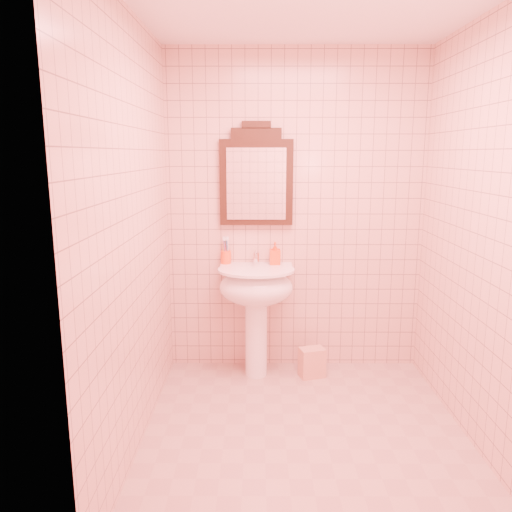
{
  "coord_description": "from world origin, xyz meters",
  "views": [
    {
      "loc": [
        -0.29,
        -2.79,
        1.71
      ],
      "look_at": [
        -0.31,
        0.55,
        1.03
      ],
      "focal_mm": 35.0,
      "sensor_mm": 36.0,
      "label": 1
    }
  ],
  "objects_px": {
    "soap_dispenser": "(275,253)",
    "towel": "(312,362)",
    "toothbrush_cup": "(226,257)",
    "pedestal_sink": "(256,294)",
    "mirror": "(256,178)"
  },
  "relations": [
    {
      "from": "pedestal_sink",
      "to": "towel",
      "type": "bearing_deg",
      "value": -2.71
    },
    {
      "from": "soap_dispenser",
      "to": "towel",
      "type": "bearing_deg",
      "value": -33.07
    },
    {
      "from": "towel",
      "to": "toothbrush_cup",
      "type": "bearing_deg",
      "value": 163.45
    },
    {
      "from": "pedestal_sink",
      "to": "mirror",
      "type": "height_order",
      "value": "mirror"
    },
    {
      "from": "soap_dispenser",
      "to": "towel",
      "type": "height_order",
      "value": "soap_dispenser"
    },
    {
      "from": "pedestal_sink",
      "to": "mirror",
      "type": "bearing_deg",
      "value": 90.0
    },
    {
      "from": "pedestal_sink",
      "to": "mirror",
      "type": "distance_m",
      "value": 0.89
    },
    {
      "from": "toothbrush_cup",
      "to": "towel",
      "type": "distance_m",
      "value": 1.07
    },
    {
      "from": "mirror",
      "to": "toothbrush_cup",
      "type": "distance_m",
      "value": 0.66
    },
    {
      "from": "toothbrush_cup",
      "to": "towel",
      "type": "bearing_deg",
      "value": -16.55
    },
    {
      "from": "soap_dispenser",
      "to": "pedestal_sink",
      "type": "bearing_deg",
      "value": -138.3
    },
    {
      "from": "toothbrush_cup",
      "to": "soap_dispenser",
      "type": "distance_m",
      "value": 0.39
    },
    {
      "from": "towel",
      "to": "pedestal_sink",
      "type": "bearing_deg",
      "value": 177.29
    },
    {
      "from": "pedestal_sink",
      "to": "towel",
      "type": "distance_m",
      "value": 0.7
    },
    {
      "from": "pedestal_sink",
      "to": "toothbrush_cup",
      "type": "height_order",
      "value": "toothbrush_cup"
    }
  ]
}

